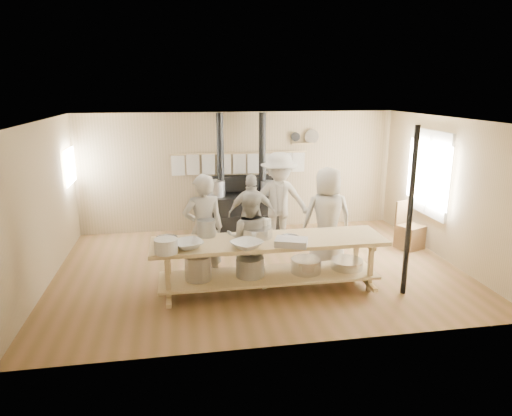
# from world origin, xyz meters

# --- Properties ---
(ground) EXTENTS (7.00, 7.00, 0.00)m
(ground) POSITION_xyz_m (0.00, 0.00, 0.00)
(ground) COLOR brown
(ground) RESTS_ON ground
(room_shell) EXTENTS (7.00, 7.00, 7.00)m
(room_shell) POSITION_xyz_m (0.00, 0.00, 1.62)
(room_shell) COLOR tan
(room_shell) RESTS_ON ground
(window_right) EXTENTS (0.09, 1.50, 1.65)m
(window_right) POSITION_xyz_m (3.47, 0.60, 1.50)
(window_right) COLOR beige
(window_right) RESTS_ON ground
(left_opening) EXTENTS (0.00, 0.90, 0.90)m
(left_opening) POSITION_xyz_m (-3.45, 2.00, 1.60)
(left_opening) COLOR white
(left_opening) RESTS_ON ground
(stove) EXTENTS (1.90, 0.75, 2.60)m
(stove) POSITION_xyz_m (-0.01, 2.12, 0.52)
(stove) COLOR black
(stove) RESTS_ON ground
(towel_rail) EXTENTS (3.00, 0.04, 0.47)m
(towel_rail) POSITION_xyz_m (-0.00, 2.40, 1.55)
(towel_rail) COLOR tan
(towel_rail) RESTS_ON ground
(back_wall_shelf) EXTENTS (0.63, 0.14, 0.32)m
(back_wall_shelf) POSITION_xyz_m (1.46, 2.43, 2.00)
(back_wall_shelf) COLOR tan
(back_wall_shelf) RESTS_ON ground
(prep_table) EXTENTS (3.60, 0.90, 0.85)m
(prep_table) POSITION_xyz_m (-0.01, -0.90, 0.52)
(prep_table) COLOR tan
(prep_table) RESTS_ON ground
(support_post) EXTENTS (0.08, 0.08, 2.60)m
(support_post) POSITION_xyz_m (2.05, -1.35, 1.30)
(support_post) COLOR black
(support_post) RESTS_ON ground
(cook_far_left) EXTENTS (0.72, 0.53, 1.81)m
(cook_far_left) POSITION_xyz_m (-0.97, -0.39, 0.91)
(cook_far_left) COLOR #A29B8F
(cook_far_left) RESTS_ON ground
(cook_left) EXTENTS (0.90, 0.80, 1.55)m
(cook_left) POSITION_xyz_m (-0.26, -0.62, 0.78)
(cook_left) COLOR #A29B8F
(cook_left) RESTS_ON ground
(cook_center) EXTENTS (0.89, 0.59, 1.79)m
(cook_center) POSITION_xyz_m (1.21, -0.04, 0.90)
(cook_center) COLOR #A29B8F
(cook_center) RESTS_ON ground
(cook_right) EXTENTS (0.95, 0.51, 1.55)m
(cook_right) POSITION_xyz_m (0.01, 0.83, 0.77)
(cook_right) COLOR #A29B8F
(cook_right) RESTS_ON ground
(cook_by_window) EXTENTS (1.26, 0.75, 1.92)m
(cook_by_window) POSITION_xyz_m (0.56, 0.97, 0.96)
(cook_by_window) COLOR #A29B8F
(cook_by_window) RESTS_ON ground
(chair) EXTENTS (0.57, 0.57, 0.94)m
(chair) POSITION_xyz_m (3.14, 0.57, 0.28)
(chair) COLOR brown
(chair) RESTS_ON ground
(bowl_white_a) EXTENTS (0.56, 0.56, 0.11)m
(bowl_white_a) POSITION_xyz_m (-1.25, -1.07, 0.90)
(bowl_white_a) COLOR white
(bowl_white_a) RESTS_ON prep_table
(bowl_steel_a) EXTENTS (0.44, 0.44, 0.10)m
(bowl_steel_a) POSITION_xyz_m (-1.55, -0.83, 0.90)
(bowl_steel_a) COLOR silver
(bowl_steel_a) RESTS_ON prep_table
(bowl_white_b) EXTENTS (0.61, 0.61, 0.11)m
(bowl_white_b) POSITION_xyz_m (-0.40, -1.23, 0.90)
(bowl_white_b) COLOR white
(bowl_white_b) RESTS_ON prep_table
(bowl_steel_b) EXTENTS (0.42, 0.42, 0.10)m
(bowl_steel_b) POSITION_xyz_m (0.27, -1.10, 0.90)
(bowl_steel_b) COLOR silver
(bowl_steel_b) RESTS_ON prep_table
(roasting_pan) EXTENTS (0.55, 0.45, 0.10)m
(roasting_pan) POSITION_xyz_m (0.27, -1.23, 0.90)
(roasting_pan) COLOR #B2B2B7
(roasting_pan) RESTS_ON prep_table
(mixing_bowl_large) EXTENTS (0.51, 0.51, 0.16)m
(mixing_bowl_large) POSITION_xyz_m (-0.16, -0.74, 0.93)
(mixing_bowl_large) COLOR silver
(mixing_bowl_large) RESTS_ON prep_table
(bucket_galv) EXTENTS (0.35, 0.35, 0.27)m
(bucket_galv) POSITION_xyz_m (-0.94, -0.57, 0.98)
(bucket_galv) COLOR gray
(bucket_galv) RESTS_ON prep_table
(deep_bowl_enamel) EXTENTS (0.35, 0.35, 0.21)m
(deep_bowl_enamel) POSITION_xyz_m (-1.55, -1.23, 0.95)
(deep_bowl_enamel) COLOR white
(deep_bowl_enamel) RESTS_ON prep_table
(pitcher) EXTENTS (0.18, 0.18, 0.23)m
(pitcher) POSITION_xyz_m (0.02, -0.57, 0.96)
(pitcher) COLOR white
(pitcher) RESTS_ON prep_table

